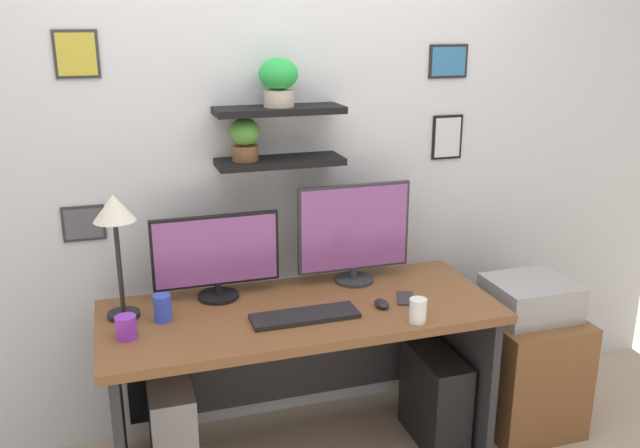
% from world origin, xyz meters
% --- Properties ---
extents(back_wall_assembly, '(4.40, 0.24, 2.70)m').
position_xyz_m(back_wall_assembly, '(-0.00, 0.44, 1.36)').
color(back_wall_assembly, silver).
rests_on(back_wall_assembly, ground).
extents(desk, '(1.66, 0.68, 0.75)m').
position_xyz_m(desk, '(0.00, 0.06, 0.54)').
color(desk, brown).
rests_on(desk, ground).
extents(monitor_left, '(0.55, 0.18, 0.37)m').
position_xyz_m(monitor_left, '(-0.31, 0.22, 0.94)').
color(monitor_left, black).
rests_on(monitor_left, desk).
extents(monitor_right, '(0.53, 0.18, 0.46)m').
position_xyz_m(monitor_right, '(0.31, 0.22, 0.99)').
color(monitor_right, '#2D2D33').
rests_on(monitor_right, desk).
extents(keyboard, '(0.44, 0.14, 0.02)m').
position_xyz_m(keyboard, '(-0.01, -0.11, 0.76)').
color(keyboard, black).
rests_on(keyboard, desk).
extents(computer_mouse, '(0.06, 0.09, 0.03)m').
position_xyz_m(computer_mouse, '(0.33, -0.10, 0.77)').
color(computer_mouse, black).
rests_on(computer_mouse, desk).
extents(desk_lamp, '(0.17, 0.17, 0.52)m').
position_xyz_m(desk_lamp, '(-0.72, 0.13, 1.16)').
color(desk_lamp, black).
rests_on(desk_lamp, desk).
extents(cell_phone, '(0.12, 0.16, 0.01)m').
position_xyz_m(cell_phone, '(0.46, -0.05, 0.76)').
color(cell_phone, '#2D2D33').
rests_on(cell_phone, desk).
extents(coffee_mug, '(0.08, 0.08, 0.09)m').
position_xyz_m(coffee_mug, '(-0.71, -0.07, 0.80)').
color(coffee_mug, purple).
rests_on(coffee_mug, desk).
extents(pen_cup, '(0.07, 0.07, 0.10)m').
position_xyz_m(pen_cup, '(0.41, -0.28, 0.80)').
color(pen_cup, white).
rests_on(pen_cup, desk).
extents(water_cup, '(0.07, 0.07, 0.11)m').
position_xyz_m(water_cup, '(-0.56, 0.05, 0.81)').
color(water_cup, blue).
rests_on(water_cup, desk).
extents(drawer_cabinet, '(0.44, 0.50, 0.57)m').
position_xyz_m(drawer_cabinet, '(1.12, -0.02, 0.29)').
color(drawer_cabinet, brown).
rests_on(drawer_cabinet, ground).
extents(printer, '(0.38, 0.34, 0.17)m').
position_xyz_m(printer, '(1.12, -0.02, 0.66)').
color(printer, '#9E9EA3').
rests_on(printer, drawer_cabinet).
extents(computer_tower_left, '(0.18, 0.40, 0.47)m').
position_xyz_m(computer_tower_left, '(-0.56, 0.05, 0.24)').
color(computer_tower_left, '#99999E').
rests_on(computer_tower_left, ground).
extents(computer_tower_right, '(0.18, 0.40, 0.45)m').
position_xyz_m(computer_tower_right, '(0.63, -0.04, 0.22)').
color(computer_tower_right, black).
rests_on(computer_tower_right, ground).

